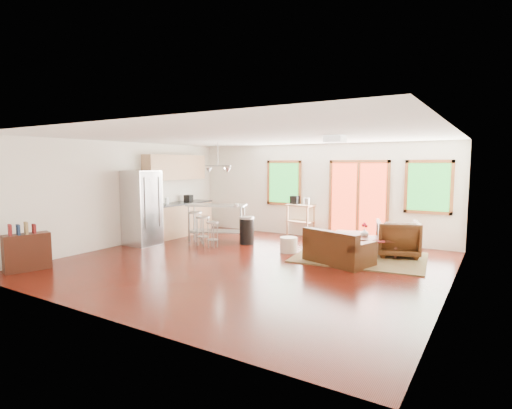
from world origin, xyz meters
The scene contains 29 objects.
floor centered at (0.00, 0.00, -0.01)m, with size 7.50×7.00×0.02m, color #320A05.
ceiling centered at (0.00, 0.00, 2.61)m, with size 7.50×7.00×0.02m, color white.
back_wall centered at (0.00, 3.51, 1.30)m, with size 7.50×0.02×2.60m, color white.
left_wall centered at (-3.76, 0.00, 1.30)m, with size 0.02×7.00×2.60m, color white.
right_wall centered at (3.76, 0.00, 1.30)m, with size 0.02×7.00×2.60m, color white.
front_wall centered at (0.00, -3.51, 1.30)m, with size 7.50×0.02×2.60m, color white.
window_left centered at (-1.00, 3.46, 1.50)m, with size 1.10×0.05×1.30m.
french_doors centered at (1.20, 3.46, 1.10)m, with size 1.60×0.05×2.10m.
window_right centered at (2.90, 3.46, 1.50)m, with size 1.10×0.05×1.30m.
rug centered at (1.82, 1.68, 0.01)m, with size 2.72×2.09×0.03m, color #405B36.
loveseat centered at (1.58, 0.94, 0.28)m, with size 1.50×1.13×0.71m.
coffee_table centered at (2.02, 1.99, 0.36)m, with size 1.22×1.00×0.42m.
armchair centered at (2.49, 2.25, 0.45)m, with size 0.87×0.82×0.90m, color black.
ottoman centered at (1.32, 2.43, 0.21)m, with size 0.62×0.62×0.41m, color black.
pouf centered at (0.23, 1.37, 0.18)m, with size 0.40×0.40×0.35m, color beige.
vase centered at (1.80, 2.07, 0.52)m, with size 0.25×0.25×0.33m.
book centered at (2.14, 1.63, 0.54)m, with size 0.21×0.03×0.28m, color maroon.
cabinets centered at (-3.49, 1.70, 0.93)m, with size 0.64×2.24×2.30m.
refrigerator centered at (-3.34, 0.21, 0.94)m, with size 0.79×0.75×1.89m.
island centered at (-2.04, 1.61, 0.67)m, with size 1.66×1.16×0.98m.
cup centered at (-1.34, 1.53, 1.01)m, with size 0.12×0.10×0.12m, color white.
bar_stool_a centered at (-2.49, 1.24, 0.59)m, with size 0.42×0.42×0.79m.
bar_stool_b centered at (-1.98, 0.94, 0.55)m, with size 0.36×0.36×0.74m.
bar_stool_c centered at (-1.60, 0.86, 0.47)m, with size 0.33×0.33×0.64m.
trash_can centered at (-1.11, 1.65, 0.36)m, with size 0.50×0.50×0.71m.
kitchen_cart centered at (-0.42, 3.35, 0.79)m, with size 0.80×0.56×1.15m.
bookshelf centered at (-3.35, -2.70, 0.37)m, with size 0.53×0.86×0.95m.
ceiling_flush centered at (1.60, 0.60, 2.53)m, with size 0.35×0.35×0.12m, color white.
pendant_light centered at (-1.90, 1.50, 1.90)m, with size 0.80×0.18×0.79m.
Camera 1 is at (4.39, -6.81, 2.06)m, focal length 28.00 mm.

